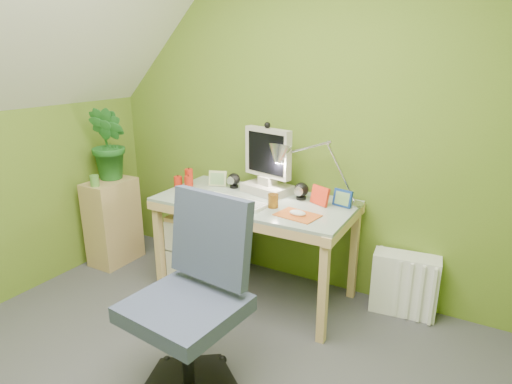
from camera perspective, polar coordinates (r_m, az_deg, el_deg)
The scene contains 19 objects.
wall_back at distance 3.05m, azimuth 5.67°, elevation 9.29°, with size 3.20×0.01×2.40m, color olive.
desk at distance 3.03m, azimuth -0.14°, elevation -7.37°, with size 1.33×0.66×0.71m, color tan, non-canonical shape.
monitor at distance 2.98m, azimuth 1.58°, elevation 4.77°, with size 0.38×0.22×0.53m, color beige, non-canonical shape.
speaker_left at distance 3.15m, azimuth -2.96°, elevation 1.53°, with size 0.09×0.09×0.11m, color black, non-canonical shape.
speaker_right at distance 2.90m, azimuth 6.06°, elevation 0.13°, with size 0.10×0.10×0.12m, color black, non-canonical shape.
keyboard at distance 2.82m, azimuth -2.96°, elevation -1.31°, with size 0.46×0.15×0.02m, color white.
mousepad at distance 2.62m, azimuth 5.56°, elevation -3.10°, with size 0.25×0.18×0.01m, color #CC5A1F.
mouse at distance 2.62m, azimuth 5.57°, elevation -2.80°, with size 0.10×0.07×0.04m, color white.
amber_tumbler at distance 2.74m, azimuth 2.30°, elevation -1.18°, with size 0.07×0.07×0.09m, color #9C6216.
candle_cluster at distance 3.22m, azimuth -9.37°, elevation 1.80°, with size 0.17×0.14×0.12m, color red, non-canonical shape.
photo_frame_red at distance 2.81m, azimuth 8.53°, elevation -0.48°, with size 0.14×0.02×0.12m, color red.
photo_frame_blue at distance 2.81m, azimuth 11.48°, elevation -0.81°, with size 0.13×0.02×0.11m, color navy.
photo_frame_green at distance 3.20m, azimuth -5.11°, elevation 1.81°, with size 0.13×0.02×0.11m, color #B3BE82.
desk_lamp at distance 2.79m, azimuth 9.78°, elevation 4.56°, with size 0.57×0.25×0.61m, color #ABAAAE, non-canonical shape.
side_ledge at distance 3.69m, azimuth -18.51°, elevation -3.79°, with size 0.26×0.40×0.69m, color tan.
potted_plant at distance 3.55m, azimuth -18.91°, elevation 6.10°, with size 0.32×0.26×0.58m, color #226624.
green_cup at distance 3.47m, azimuth -20.73°, elevation 1.41°, with size 0.07×0.07×0.09m, color #59943D.
task_chair at distance 2.12m, azimuth -9.51°, elevation -14.58°, with size 0.57×0.57×1.03m, color #38405C, non-canonical shape.
radiator at distance 3.04m, azimuth 19.18°, elevation -11.52°, with size 0.41×0.17×0.41m, color white.
Camera 1 is at (1.23, -1.15, 1.64)m, focal length 30.00 mm.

